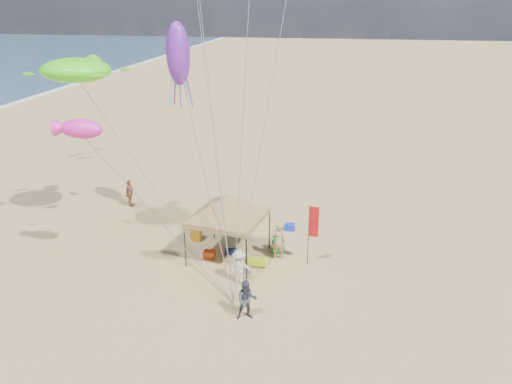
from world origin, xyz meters
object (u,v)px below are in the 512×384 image
feather_flag (312,225)px  beach_cart (258,262)px  person_far_a (130,193)px  cooler_blue (290,227)px  person_near_c (239,267)px  person_near_b (247,300)px  canopy_tent (228,197)px  cooler_red (209,254)px  chair_green (278,246)px  chair_yellow (196,233)px  person_near_a (278,241)px

feather_flag → beach_cart: feather_flag is taller
beach_cart → person_far_a: (-8.77, 5.52, 0.63)m
feather_flag → cooler_blue: (-1.39, 3.37, -1.82)m
person_near_c → feather_flag: bearing=-160.6°
feather_flag → person_near_b: 5.26m
canopy_tent → cooler_red: bearing=-165.7°
cooler_red → chair_green: bearing=19.9°
chair_yellow → person_near_c: (3.03, -3.59, 0.44)m
person_near_a → beach_cart: bearing=29.5°
feather_flag → person_far_a: 12.30m
beach_cart → person_near_c: 1.77m
cooler_blue → chair_green: chair_green is taller
cooler_blue → beach_cart: 4.09m
cooler_blue → person_near_c: bearing=-106.3°
chair_yellow → cooler_blue: bearing=22.7°
person_near_b → person_near_c: person_near_b is taller
person_far_a → chair_green: bearing=-114.7°
person_near_a → canopy_tent: bearing=-7.4°
feather_flag → cooler_blue: size_ratio=5.55×
cooler_red → person_far_a: size_ratio=0.32×
person_near_b → person_far_a: bearing=115.9°
canopy_tent → chair_yellow: bearing=144.3°
chair_green → chair_yellow: (-4.33, 0.60, 0.00)m
person_near_c → cooler_red: bearing=-61.3°
feather_flag → cooler_red: bearing=-176.3°
feather_flag → chair_green: bearing=154.1°
person_near_c → chair_yellow: bearing=-66.2°
feather_flag → chair_yellow: (-6.04, 1.42, -1.66)m
cooler_blue → chair_yellow: bearing=-157.3°
chair_green → beach_cart: chair_green is taller
cooler_red → chair_yellow: 2.11m
cooler_blue → person_near_a: person_near_a is taller
person_near_a → chair_green: bearing=-95.7°
cooler_red → person_near_c: size_ratio=0.34×
cooler_red → person_near_b: person_near_b is taller
canopy_tent → cooler_red: 3.12m
canopy_tent → beach_cart: canopy_tent is taller
canopy_tent → person_near_b: canopy_tent is taller
person_near_a → feather_flag: bearing=156.0°
beach_cart → person_near_a: size_ratio=0.48×
cooler_blue → canopy_tent: bearing=-126.5°
feather_flag → beach_cart: size_ratio=3.33×
chair_yellow → canopy_tent: bearing=-35.7°
person_near_a → chair_yellow: bearing=-30.3°
feather_flag → beach_cart: (-2.44, -0.59, -1.81)m
cooler_blue → person_far_a: bearing=170.9°
chair_yellow → beach_cart: (3.60, -2.01, -0.15)m
cooler_red → beach_cart: 2.44m
cooler_red → cooler_blue: size_ratio=1.00×
canopy_tent → person_near_a: (2.34, 0.33, -2.23)m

